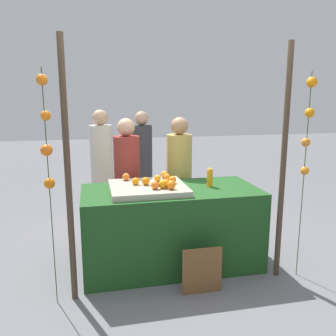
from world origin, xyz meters
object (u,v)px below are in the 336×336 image
object	(u,v)px
vendor_right	(179,184)
orange_0	(155,185)
orange_1	(158,178)
chalkboard_sign	(202,271)
stall_counter	(171,227)
vendor_left	(127,187)
juice_bottle	(210,178)

from	to	relation	value
vendor_right	orange_0	bearing A→B (deg)	-118.71
orange_0	orange_1	distance (m)	0.31
chalkboard_sign	stall_counter	bearing A→B (deg)	103.36
vendor_left	juice_bottle	bearing A→B (deg)	-37.25
orange_1	chalkboard_sign	xyz separation A→B (m)	(0.28, -0.75, -0.74)
orange_0	chalkboard_sign	world-z (taller)	orange_0
vendor_left	vendor_right	size ratio (longest dim) A/B	1.00
juice_bottle	vendor_left	world-z (taller)	vendor_left
stall_counter	chalkboard_sign	world-z (taller)	stall_counter
stall_counter	orange_1	bearing A→B (deg)	138.23
orange_1	stall_counter	bearing A→B (deg)	-41.77
orange_0	orange_1	size ratio (longest dim) A/B	1.14
vendor_right	orange_1	bearing A→B (deg)	-124.95
orange_1	vendor_right	size ratio (longest dim) A/B	0.05
chalkboard_sign	vendor_right	world-z (taller)	vendor_right
vendor_left	vendor_right	bearing A→B (deg)	-0.01
chalkboard_sign	vendor_left	xyz separation A→B (m)	(-0.55, 1.30, 0.51)
chalkboard_sign	vendor_left	distance (m)	1.50
orange_0	chalkboard_sign	bearing A→B (deg)	-51.27
orange_1	juice_bottle	xyz separation A→B (m)	(0.56, -0.09, -0.00)
stall_counter	vendor_left	distance (m)	0.83
juice_bottle	vendor_right	xyz separation A→B (m)	(-0.18, 0.64, -0.22)
orange_1	vendor_left	bearing A→B (deg)	116.94
orange_1	chalkboard_sign	world-z (taller)	orange_1
orange_0	stall_counter	bearing A→B (deg)	42.61
juice_bottle	orange_0	bearing A→B (deg)	-162.16
stall_counter	juice_bottle	world-z (taller)	juice_bottle
stall_counter	vendor_left	world-z (taller)	vendor_left
vendor_left	vendor_right	xyz separation A→B (m)	(0.66, -0.00, 0.00)
chalkboard_sign	vendor_right	xyz separation A→B (m)	(0.10, 1.30, 0.52)
juice_bottle	vendor_right	bearing A→B (deg)	106.03
stall_counter	vendor_right	xyz separation A→B (m)	(0.26, 0.66, 0.31)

